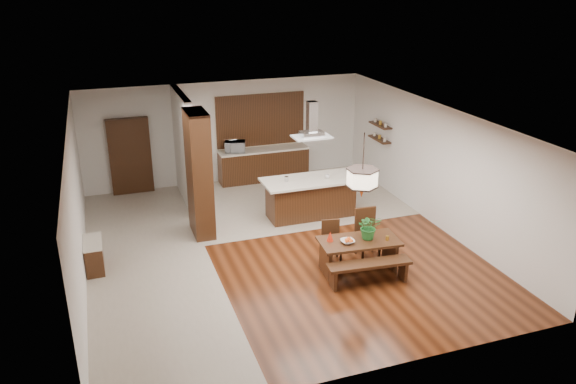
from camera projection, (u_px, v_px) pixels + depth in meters
name	position (u px, v px, depth m)	size (l,w,h in m)	color
room_shell	(274.00, 158.00, 11.75)	(9.00, 9.04, 2.92)	#3A190A
tile_hallway	(150.00, 265.00, 11.66)	(2.50, 9.00, 0.01)	#B2A594
tile_kitchen	(291.00, 199.00, 15.08)	(5.50, 4.00, 0.01)	#B2A594
soffit_band	(274.00, 119.00, 11.46)	(8.00, 9.00, 0.02)	#3A1D0E
partition_pier	(199.00, 174.00, 12.61)	(0.45, 1.00, 2.90)	black
partition_stub	(184.00, 149.00, 14.46)	(0.18, 2.40, 2.90)	silver
hallway_console	(94.00, 255.00, 11.40)	(0.37, 0.88, 0.63)	black
hallway_doorway	(130.00, 156.00, 15.17)	(1.10, 0.20, 2.10)	black
rear_counter	(264.00, 164.00, 16.33)	(2.60, 0.62, 0.95)	black
kitchen_window	(260.00, 120.00, 16.10)	(2.60, 0.08, 1.50)	brown
shelf_lower	(379.00, 139.00, 15.46)	(0.26, 0.90, 0.04)	black
shelf_upper	(380.00, 125.00, 15.32)	(0.26, 0.90, 0.04)	black
dining_table	(359.00, 248.00, 11.33)	(1.67, 0.94, 0.67)	black
dining_bench	(369.00, 273.00, 10.89)	(1.66, 0.36, 0.47)	black
dining_chair_left	(332.00, 242.00, 11.70)	(0.39, 0.39, 0.88)	black
dining_chair_right	(368.00, 234.00, 11.85)	(0.47, 0.47, 1.06)	black
pendant_lantern	(363.00, 166.00, 10.69)	(0.64, 0.64, 1.31)	beige
foliage_plant	(369.00, 227.00, 11.24)	(0.47, 0.41, 0.52)	#236A29
fruit_bowl	(348.00, 241.00, 11.13)	(0.27, 0.27, 0.07)	beige
napkin_cone	(330.00, 236.00, 11.19)	(0.13, 0.13, 0.21)	red
gold_ornament	(387.00, 238.00, 11.24)	(0.07, 0.07, 0.09)	gold
kitchen_island	(311.00, 197.00, 13.85)	(2.43, 1.06, 1.00)	black
range_hood	(312.00, 120.00, 13.15)	(0.90, 0.55, 0.87)	silver
island_cup	(327.00, 176.00, 13.68)	(0.11, 0.11, 0.09)	silver
microwave	(235.00, 147.00, 15.82)	(0.57, 0.38, 0.31)	silver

